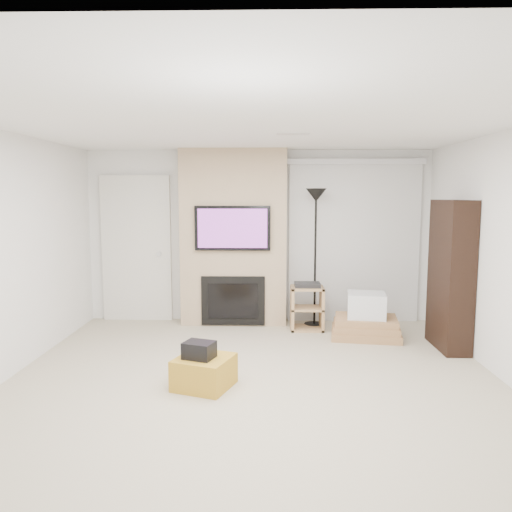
{
  "coord_description": "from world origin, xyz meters",
  "views": [
    {
      "loc": [
        0.13,
        -4.57,
        1.86
      ],
      "look_at": [
        0.0,
        1.2,
        1.15
      ],
      "focal_mm": 35.0,
      "sensor_mm": 36.0,
      "label": 1
    }
  ],
  "objects_px": {
    "ottoman": "(204,372)",
    "box_stack": "(366,320)",
    "bookshelf": "(451,275)",
    "av_stand": "(307,305)",
    "floor_lamp": "(316,218)"
  },
  "relations": [
    {
      "from": "ottoman",
      "to": "box_stack",
      "type": "distance_m",
      "value": 2.6
    },
    {
      "from": "bookshelf",
      "to": "box_stack",
      "type": "bearing_deg",
      "value": 154.16
    },
    {
      "from": "ottoman",
      "to": "av_stand",
      "type": "height_order",
      "value": "av_stand"
    },
    {
      "from": "floor_lamp",
      "to": "bookshelf",
      "type": "height_order",
      "value": "floor_lamp"
    },
    {
      "from": "av_stand",
      "to": "box_stack",
      "type": "xyz_separation_m",
      "value": [
        0.74,
        -0.36,
        -0.12
      ]
    },
    {
      "from": "box_stack",
      "to": "bookshelf",
      "type": "relative_size",
      "value": 0.54
    },
    {
      "from": "box_stack",
      "to": "ottoman",
      "type": "bearing_deg",
      "value": -137.27
    },
    {
      "from": "floor_lamp",
      "to": "box_stack",
      "type": "height_order",
      "value": "floor_lamp"
    },
    {
      "from": "av_stand",
      "to": "ottoman",
      "type": "bearing_deg",
      "value": -118.71
    },
    {
      "from": "ottoman",
      "to": "box_stack",
      "type": "relative_size",
      "value": 0.52
    },
    {
      "from": "floor_lamp",
      "to": "box_stack",
      "type": "xyz_separation_m",
      "value": [
        0.62,
        -0.56,
        -1.31
      ]
    },
    {
      "from": "ottoman",
      "to": "floor_lamp",
      "type": "xyz_separation_m",
      "value": [
        1.29,
        2.32,
        1.38
      ]
    },
    {
      "from": "ottoman",
      "to": "av_stand",
      "type": "distance_m",
      "value": 2.43
    },
    {
      "from": "box_stack",
      "to": "bookshelf",
      "type": "height_order",
      "value": "bookshelf"
    },
    {
      "from": "floor_lamp",
      "to": "bookshelf",
      "type": "xyz_separation_m",
      "value": [
        1.53,
        -1.0,
        -0.63
      ]
    }
  ]
}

